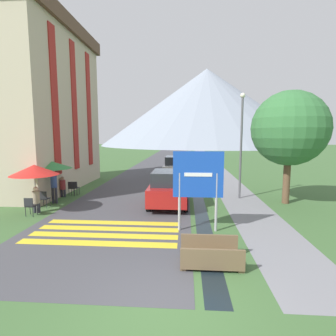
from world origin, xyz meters
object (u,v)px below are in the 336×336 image
(hotel_building, at_px, (37,100))
(person_seated_near, at_px, (36,198))
(streetlamp, at_px, (241,138))
(parked_car_far, at_px, (174,167))
(person_seated_far, at_px, (63,186))
(cafe_umbrella_middle_green, at_px, (52,165))
(footbridge, at_px, (211,256))
(cafe_chair_far_left, at_px, (75,187))
(tree_by_path, at_px, (289,129))
(cafe_chair_far_right, at_px, (72,187))
(cafe_chair_near_left, at_px, (44,198))
(cafe_umbrella_front_red, at_px, (34,170))
(cafe_chair_nearest, at_px, (30,205))
(parked_car_near, at_px, (169,188))
(person_standing_terrace, at_px, (54,185))
(road_sign, at_px, (198,180))

(hotel_building, relative_size, person_seated_near, 8.84)
(hotel_building, height_order, streetlamp, hotel_building)
(parked_car_far, distance_m, person_seated_far, 10.07)
(cafe_umbrella_middle_green, bearing_deg, footbridge, -39.69)
(cafe_chair_far_left, height_order, cafe_umbrella_middle_green, cafe_umbrella_middle_green)
(tree_by_path, bearing_deg, cafe_chair_far_right, 175.53)
(parked_car_far, distance_m, cafe_chair_near_left, 11.91)
(cafe_chair_far_right, xyz_separation_m, cafe_umbrella_front_red, (-0.14, -3.56, 1.52))
(streetlamp, bearing_deg, cafe_umbrella_front_red, -160.30)
(cafe_umbrella_middle_green, relative_size, streetlamp, 0.37)
(cafe_chair_nearest, bearing_deg, cafe_umbrella_middle_green, 81.44)
(parked_car_far, relative_size, streetlamp, 0.71)
(cafe_chair_near_left, relative_size, person_seated_near, 0.68)
(parked_car_near, xyz_separation_m, tree_by_path, (6.21, 0.88, 3.05))
(parked_car_near, xyz_separation_m, cafe_umbrella_middle_green, (-6.50, 0.60, 1.08))
(cafe_chair_far_right, bearing_deg, person_standing_terrace, -68.33)
(road_sign, relative_size, footbridge, 1.78)
(parked_car_far, relative_size, cafe_umbrella_middle_green, 1.92)
(cafe_chair_nearest, bearing_deg, parked_car_far, 46.30)
(cafe_umbrella_middle_green, distance_m, person_standing_terrace, 1.23)
(cafe_chair_far_right, distance_m, streetlamp, 10.38)
(road_sign, distance_m, parked_car_near, 3.93)
(cafe_umbrella_middle_green, bearing_deg, cafe_chair_far_right, 66.64)
(hotel_building, xyz_separation_m, cafe_chair_far_right, (3.03, -2.01, -5.42))
(cafe_umbrella_front_red, bearing_deg, parked_car_near, 15.88)
(person_seated_near, relative_size, streetlamp, 0.21)
(cafe_chair_nearest, xyz_separation_m, person_seated_near, (-0.00, 0.52, 0.17))
(cafe_chair_far_left, relative_size, person_seated_near, 0.68)
(parked_car_near, bearing_deg, streetlamp, 25.21)
(cafe_chair_near_left, bearing_deg, person_seated_far, 83.37)
(hotel_building, distance_m, person_standing_terrace, 6.89)
(parked_car_near, distance_m, person_seated_near, 6.34)
(cafe_umbrella_front_red, xyz_separation_m, cafe_umbrella_middle_green, (-0.39, 2.34, -0.04))
(cafe_umbrella_front_red, xyz_separation_m, streetlamp, (10.08, 3.61, 1.44))
(cafe_umbrella_middle_green, relative_size, person_seated_far, 1.82)
(footbridge, relative_size, cafe_umbrella_middle_green, 0.77)
(person_seated_near, bearing_deg, cafe_umbrella_front_red, 145.99)
(hotel_building, bearing_deg, cafe_chair_far_right, -33.62)
(streetlamp, bearing_deg, cafe_chair_far_left, 179.92)
(person_standing_terrace, bearing_deg, tree_by_path, 4.15)
(cafe_chair_near_left, distance_m, person_standing_terrace, 1.00)
(parked_car_near, height_order, person_seated_near, parked_car_near)
(cafe_chair_near_left, distance_m, cafe_chair_far_left, 2.80)
(parked_car_far, relative_size, cafe_umbrella_front_red, 1.85)
(hotel_building, distance_m, cafe_chair_far_right, 6.53)
(streetlamp, bearing_deg, person_seated_far, -177.55)
(person_seated_near, bearing_deg, streetlamp, 19.74)
(cafe_umbrella_middle_green, bearing_deg, cafe_chair_near_left, -79.29)
(parked_car_far, height_order, tree_by_path, tree_by_path)
(parked_car_near, distance_m, person_standing_terrace, 6.12)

